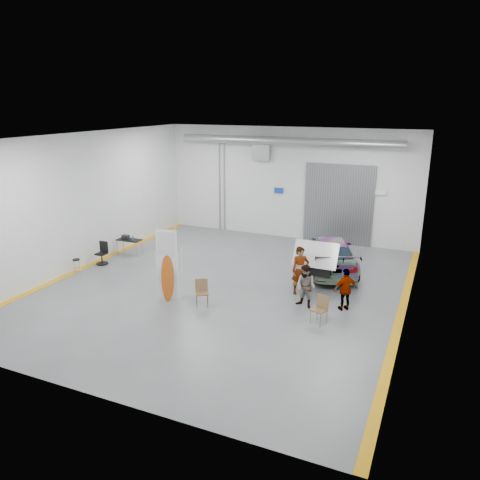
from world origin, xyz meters
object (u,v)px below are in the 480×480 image
at_px(sedan_car, 329,253).
at_px(folding_chair_far, 319,315).
at_px(surfboard_display, 166,271).
at_px(work_table, 128,239).
at_px(person_c, 346,289).
at_px(folding_chair_near, 202,298).
at_px(office_chair, 103,254).
at_px(person_a, 300,270).
at_px(person_b, 306,286).
at_px(shop_stool, 77,266).

relative_size(sedan_car, folding_chair_far, 5.38).
relative_size(surfboard_display, work_table, 2.40).
distance_m(person_c, folding_chair_near, 5.24).
xyz_separation_m(folding_chair_near, office_chair, (-6.43, 2.24, 0.15)).
distance_m(person_c, work_table, 11.32).
bearing_deg(person_a, office_chair, 147.27).
height_order(person_b, folding_chair_far, person_b).
relative_size(sedan_car, surfboard_display, 1.79).
bearing_deg(folding_chair_near, work_table, 115.96).
xyz_separation_m(surfboard_display, folding_chair_near, (1.44, 0.12, -0.89)).
distance_m(person_b, folding_chair_far, 1.45).
bearing_deg(person_b, work_table, -177.28).
xyz_separation_m(person_b, folding_chair_far, (0.80, -1.11, -0.50)).
bearing_deg(person_a, work_table, 136.81).
xyz_separation_m(shop_stool, work_table, (0.44, 3.15, 0.43)).
distance_m(person_b, work_table, 10.05).
xyz_separation_m(person_b, person_c, (1.38, 0.35, -0.02)).
distance_m(folding_chair_far, office_chair, 10.92).
distance_m(folding_chair_near, shop_stool, 6.70).
height_order(sedan_car, person_b, person_b).
relative_size(folding_chair_far, work_table, 0.80).
relative_size(person_c, office_chair, 1.52).
relative_size(work_table, office_chair, 1.18).
bearing_deg(person_b, office_chair, -167.51).
height_order(person_a, person_b, person_a).
distance_m(folding_chair_near, office_chair, 6.81).
height_order(person_b, folding_chair_near, person_b).
bearing_deg(work_table, folding_chair_far, -18.96).
bearing_deg(person_c, work_table, -49.28).
relative_size(shop_stool, work_table, 0.53).
bearing_deg(folding_chair_far, work_table, -179.64).
bearing_deg(surfboard_display, person_c, 3.57).
xyz_separation_m(person_a, shop_stool, (-9.62, -1.78, -0.63)).
bearing_deg(folding_chair_near, person_a, 9.15).
relative_size(person_a, folding_chair_near, 1.96).
bearing_deg(sedan_car, person_b, 71.36).
bearing_deg(surfboard_display, shop_stool, 157.16).
bearing_deg(office_chair, folding_chair_near, -21.96).
bearing_deg(folding_chair_near, shop_stool, 141.59).
bearing_deg(work_table, office_chair, -97.47).
bearing_deg(surfboard_display, folding_chair_near, -8.36).
distance_m(shop_stool, work_table, 3.21).
distance_m(work_table, office_chair, 1.73).
bearing_deg(sedan_car, person_a, 62.10).
bearing_deg(surfboard_display, person_a, 18.30).
relative_size(folding_chair_near, office_chair, 0.94).
relative_size(person_b, surfboard_display, 0.55).
xyz_separation_m(sedan_car, surfboard_display, (-4.79, -5.83, 0.43)).
height_order(sedan_car, surfboard_display, surfboard_display).
height_order(person_b, surfboard_display, surfboard_display).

